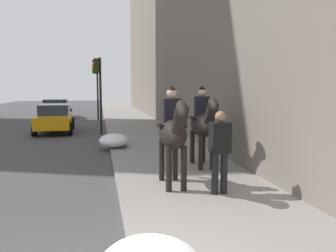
# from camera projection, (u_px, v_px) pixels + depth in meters

# --- Properties ---
(mounted_horse_near) EXTENTS (2.15, 0.61, 2.22)m
(mounted_horse_near) POSITION_uv_depth(u_px,v_px,m) (173.00, 132.00, 7.47)
(mounted_horse_near) COLOR black
(mounted_horse_near) RESTS_ON sidewalk_slab
(mounted_horse_far) EXTENTS (2.15, 0.61, 2.22)m
(mounted_horse_far) POSITION_uv_depth(u_px,v_px,m) (203.00, 123.00, 9.34)
(mounted_horse_far) COLOR black
(mounted_horse_far) RESTS_ON sidewalk_slab
(pedestrian_greeting) EXTENTS (0.29, 0.42, 1.70)m
(pedestrian_greeting) POSITION_uv_depth(u_px,v_px,m) (220.00, 147.00, 6.95)
(pedestrian_greeting) COLOR black
(pedestrian_greeting) RESTS_ON sidewalk_slab
(car_near_lane) EXTENTS (4.12, 2.21, 1.44)m
(car_near_lane) POSITION_uv_depth(u_px,v_px,m) (57.00, 108.00, 26.03)
(car_near_lane) COLOR silver
(car_near_lane) RESTS_ON ground
(car_mid_lane) EXTENTS (4.23, 1.97, 1.44)m
(car_mid_lane) POSITION_uv_depth(u_px,v_px,m) (55.00, 118.00, 17.73)
(car_mid_lane) COLOR orange
(car_mid_lane) RESTS_ON ground
(traffic_light_near_curb) EXTENTS (0.20, 0.44, 3.75)m
(traffic_light_near_curb) POSITION_uv_depth(u_px,v_px,m) (98.00, 83.00, 16.70)
(traffic_light_near_curb) COLOR black
(traffic_light_near_curb) RESTS_ON ground
(traffic_light_far_curb) EXTENTS (0.20, 0.44, 4.01)m
(traffic_light_far_curb) POSITION_uv_depth(u_px,v_px,m) (96.00, 82.00, 23.84)
(traffic_light_far_curb) COLOR black
(traffic_light_far_curb) RESTS_ON ground
(snow_pile_far) EXTENTS (1.40, 1.07, 0.48)m
(snow_pile_far) POSITION_uv_depth(u_px,v_px,m) (114.00, 140.00, 12.63)
(snow_pile_far) COLOR white
(snow_pile_far) RESTS_ON sidewalk_slab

